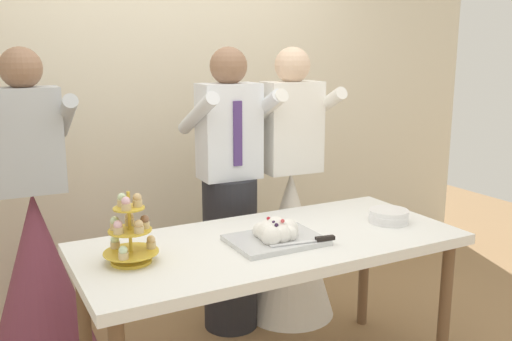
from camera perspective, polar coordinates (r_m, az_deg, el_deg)
name	(u,v)px	position (r m, az deg, el deg)	size (l,w,h in m)	color
rear_wall	(167,79)	(3.81, -9.03, 9.18)	(5.20, 0.10, 2.90)	beige
dessert_table	(272,254)	(2.67, 1.61, -8.46)	(1.80, 0.80, 0.78)	white
cupcake_stand	(130,235)	(2.39, -12.70, -6.38)	(0.23, 0.23, 0.31)	gold
main_cake_tray	(276,234)	(2.58, 2.04, -6.48)	(0.43, 0.31, 0.12)	silver
plate_stack	(388,216)	(2.96, 13.32, -4.53)	(0.20, 0.21, 0.07)	white
person_groom	(230,207)	(3.27, -2.67, -3.71)	(0.47, 0.50, 1.66)	#232328
person_bride	(290,225)	(3.48, 3.51, -5.54)	(0.56, 0.56, 1.66)	white
person_guest	(37,253)	(3.23, -21.38, -7.86)	(0.56, 0.56, 1.66)	brown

